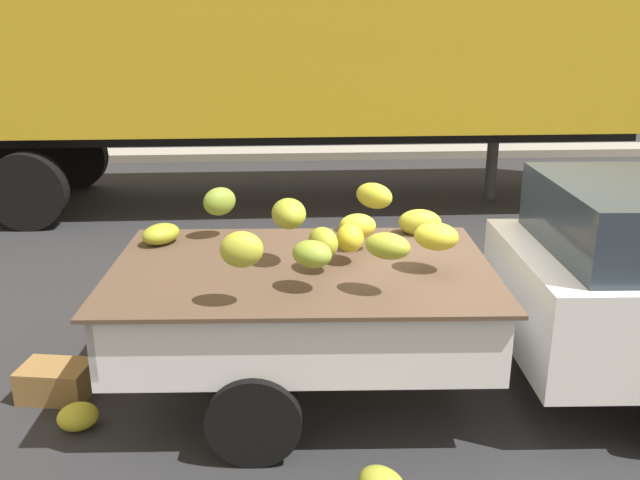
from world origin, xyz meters
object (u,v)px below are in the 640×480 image
(fallen_banana_bunch_near_tailgate, at_px, (78,417))
(produce_crate, at_px, (56,381))
(pickup_truck, at_px, (562,288))
(semi_trailer, at_px, (280,37))

(fallen_banana_bunch_near_tailgate, height_order, produce_crate, produce_crate)
(pickup_truck, xyz_separation_m, semi_trailer, (-2.07, 5.93, 1.65))
(pickup_truck, height_order, semi_trailer, semi_trailer)
(pickup_truck, relative_size, fallen_banana_bunch_near_tailgate, 17.39)
(semi_trailer, bearing_deg, produce_crate, -107.83)
(semi_trailer, bearing_deg, fallen_banana_bunch_near_tailgate, -104.07)
(pickup_truck, xyz_separation_m, produce_crate, (-3.91, 0.16, -0.75))
(semi_trailer, xyz_separation_m, produce_crate, (-1.84, -5.77, -2.41))
(semi_trailer, height_order, produce_crate, semi_trailer)
(pickup_truck, bearing_deg, fallen_banana_bunch_near_tailgate, -172.76)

